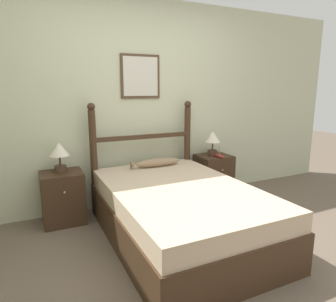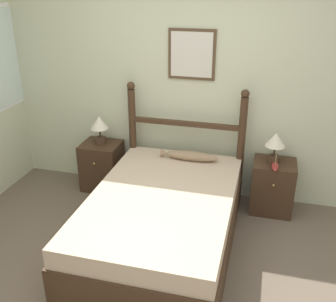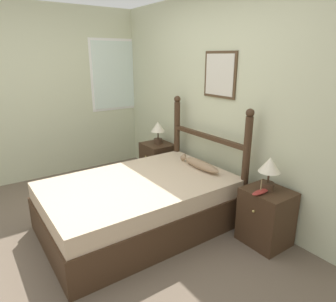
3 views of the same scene
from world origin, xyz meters
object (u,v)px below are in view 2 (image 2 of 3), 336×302
Objects in this scene: table_lamp_right at (275,143)px; fish_pillow at (190,156)px; nightstand_right at (272,186)px; model_boat at (275,166)px; nightstand_left at (102,166)px; table_lamp_left at (99,125)px; bed at (162,220)px.

table_lamp_right is 0.53× the size of fish_pillow.
model_boat is at bearing -91.93° from nightstand_right.
table_lamp_right is 0.91m from fish_pillow.
table_lamp_right reaches higher than model_boat.
model_boat reaches higher than nightstand_left.
model_boat is at bearing -4.02° from table_lamp_left.
table_lamp_left reaches higher than fish_pillow.
bed is 1.29m from model_boat.
fish_pillow is at bearing 178.57° from model_boat.
model_boat reaches higher than fish_pillow.
model_boat is at bearing 37.50° from bed.
table_lamp_right is 1.49× the size of model_boat.
nightstand_right is (1.99, 0.00, 0.00)m from nightstand_left.
fish_pillow is at bearing -173.45° from nightstand_right.
table_lamp_right is at bearing 7.06° from fish_pillow.
table_lamp_right reaches higher than bed.
nightstand_right is (1.00, 0.89, 0.02)m from bed.
table_lamp_right is at bearing -0.26° from table_lamp_left.
table_lamp_left is 0.53× the size of fish_pillow.
table_lamp_left is at bearing 179.60° from nightstand_right.
bed is 0.85m from fish_pillow.
nightstand_right is 0.33m from model_boat.
bed is at bearing -138.32° from nightstand_right.
table_lamp_right is at bearing 42.59° from bed.
model_boat is (0.99, 0.76, 0.33)m from bed.
fish_pillow is (0.09, 0.78, 0.33)m from bed.
table_lamp_left is (-1.99, 0.01, 0.51)m from nightstand_right.
model_boat is (-0.00, -0.13, 0.31)m from nightstand_right.
table_lamp_left reaches higher than bed.
bed is 3.52× the size of nightstand_right.
bed is 1.33m from nightstand_left.
nightstand_right is 2.06m from table_lamp_left.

